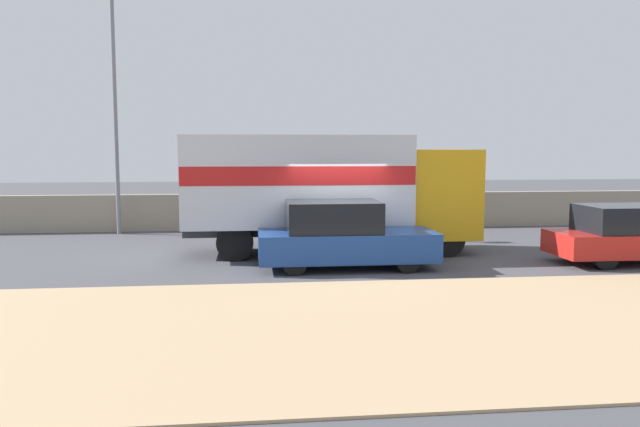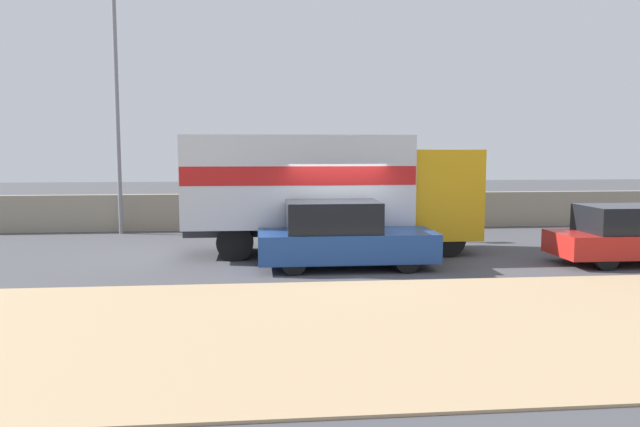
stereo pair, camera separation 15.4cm
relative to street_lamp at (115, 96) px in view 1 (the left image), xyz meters
The scene contains 7 objects.
ground_plane 10.59m from the street_lamp, 45.53° to the right, with size 80.00×80.00×0.00m, color #47474C.
dirt_shoulder_foreground 14.40m from the street_lamp, 60.73° to the right, with size 60.00×6.74×0.04m.
stone_wall_backdrop 7.80m from the street_lamp, ahead, with size 60.00×0.35×1.28m.
street_lamp is the anchor object (origin of this frame).
box_truck 8.38m from the street_lamp, 35.99° to the right, with size 7.95×2.56×3.24m.
car_hatchback 10.30m from the street_lamp, 45.93° to the right, with size 4.27×1.70×1.63m.
car_sedan_second 16.29m from the street_lamp, 26.37° to the right, with size 4.58×1.71×1.47m.
Camera 1 is at (-2.21, -14.81, 2.90)m, focal length 35.00 mm.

